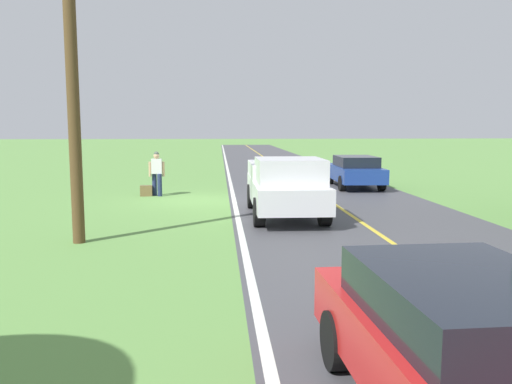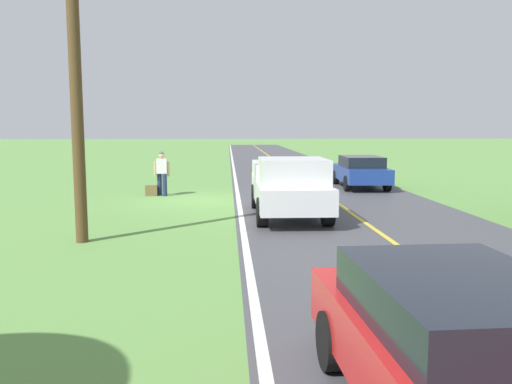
{
  "view_description": "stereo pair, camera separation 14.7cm",
  "coord_description": "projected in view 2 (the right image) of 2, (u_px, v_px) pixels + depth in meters",
  "views": [
    {
      "loc": [
        -0.8,
        19.19,
        2.7
      ],
      "look_at": [
        -1.44,
        10.25,
        1.58
      ],
      "focal_mm": 36.51,
      "sensor_mm": 36.0,
      "label": 1
    },
    {
      "loc": [
        -0.94,
        19.2,
        2.7
      ],
      "look_at": [
        -1.44,
        10.25,
        1.58
      ],
      "focal_mm": 36.51,
      "sensor_mm": 36.0,
      "label": 2
    }
  ],
  "objects": [
    {
      "name": "lane_edge_line",
      "position": [
        238.0,
        200.0,
        19.37
      ],
      "size": [
        0.16,
        117.6,
        0.0
      ],
      "primitive_type": "cube",
      "color": "silver",
      "rests_on": "ground"
    },
    {
      "name": "utility_pole_roadside",
      "position": [
        74.0,
        48.0,
        11.72
      ],
      "size": [
        0.28,
        0.28,
        8.95
      ],
      "primitive_type": "cylinder",
      "color": "brown",
      "rests_on": "ground"
    },
    {
      "name": "pickup_truck_passing",
      "position": [
        289.0,
        185.0,
        15.51
      ],
      "size": [
        2.12,
        5.41,
        1.82
      ],
      "color": "silver",
      "rests_on": "ground"
    },
    {
      "name": "road_surface",
      "position": [
        331.0,
        199.0,
        19.56
      ],
      "size": [
        7.34,
        120.0,
        0.0
      ],
      "primitive_type": "cube",
      "color": "#47474C",
      "rests_on": "ground"
    },
    {
      "name": "ground_plane",
      "position": [
        202.0,
        200.0,
        19.3
      ],
      "size": [
        200.0,
        200.0,
        0.0
      ],
      "primitive_type": "plane",
      "color": "#609347"
    },
    {
      "name": "lane_centre_line",
      "position": [
        331.0,
        199.0,
        19.56
      ],
      "size": [
        0.14,
        117.6,
        0.0
      ],
      "primitive_type": "cube",
      "color": "gold",
      "rests_on": "ground"
    },
    {
      "name": "sedan_ahead_same_lane",
      "position": [
        466.0,
        354.0,
        4.49
      ],
      "size": [
        2.06,
        4.47,
        1.41
      ],
      "color": "red",
      "rests_on": "ground"
    },
    {
      "name": "sedan_near_oncoming",
      "position": [
        360.0,
        171.0,
        23.22
      ],
      "size": [
        2.04,
        4.45,
        1.41
      ],
      "color": "navy",
      "rests_on": "ground"
    },
    {
      "name": "suitcase_carried",
      "position": [
        151.0,
        191.0,
        20.44
      ],
      "size": [
        0.47,
        0.22,
        0.42
      ],
      "primitive_type": "cube",
      "rotation": [
        0.0,
        0.0,
        1.61
      ],
      "color": "brown",
      "rests_on": "ground"
    },
    {
      "name": "hitchhiker_walking",
      "position": [
        162.0,
        171.0,
        20.46
      ],
      "size": [
        0.62,
        0.51,
        1.75
      ],
      "color": "navy",
      "rests_on": "ground"
    }
  ]
}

